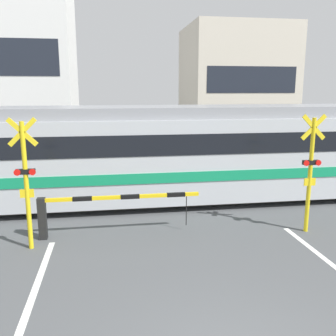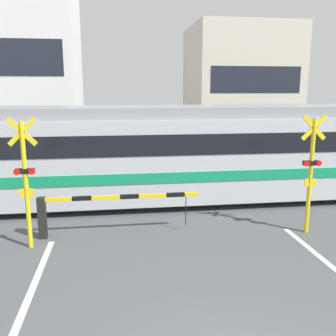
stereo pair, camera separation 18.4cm
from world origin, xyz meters
The scene contains 10 objects.
rail_track_near centered at (0.00, 7.73, 0.04)m, with size 50.00×0.10×0.08m.
rail_track_far centered at (0.00, 9.16, 0.04)m, with size 50.00×0.10×0.08m.
commuter_train centered at (0.97, 8.45, 1.74)m, with size 21.76×2.84×3.26m.
crossing_barrier_near centered at (-2.27, 5.61, 0.80)m, with size 4.21×0.20×1.10m.
crossing_barrier_far centered at (2.27, 11.59, 0.80)m, with size 4.21×0.20×1.10m.
crossing_signal_left centered at (-3.60, 5.05, 1.76)m, with size 0.68×0.15×3.18m.
crossing_signal_right centered at (3.60, 5.05, 1.76)m, with size 0.68×0.15×3.18m.
pedestrian centered at (-0.94, 13.43, 0.96)m, with size 0.38×0.22×1.67m.
building_left_of_street centered at (-6.97, 21.71, 5.04)m, with size 6.43×6.37×10.09m.
building_right_of_street centered at (7.15, 21.71, 3.99)m, with size 6.79×6.37×7.98m.
Camera 1 is at (-1.64, -3.92, 3.80)m, focal length 40.00 mm.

